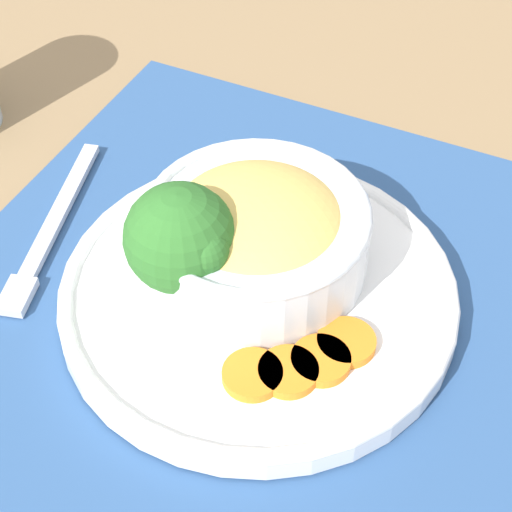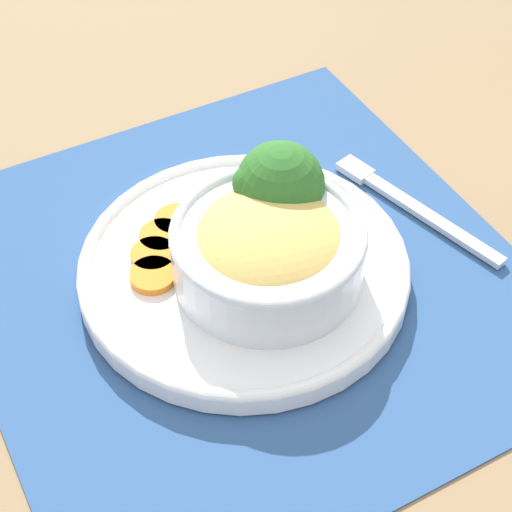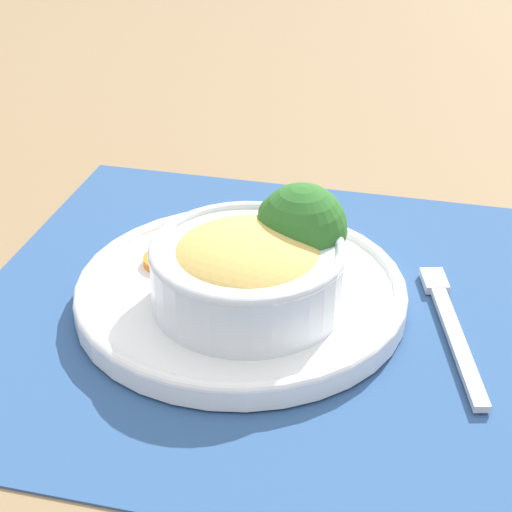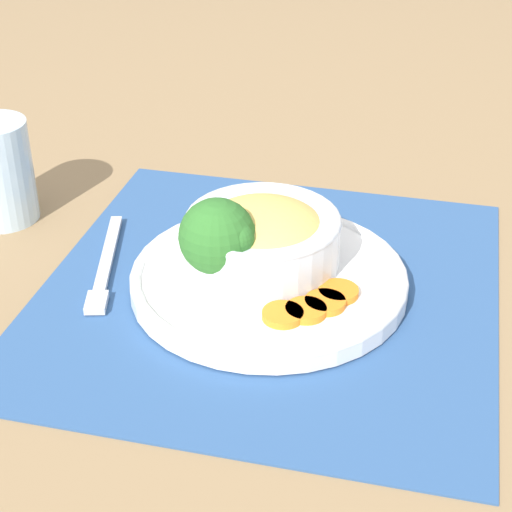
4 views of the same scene
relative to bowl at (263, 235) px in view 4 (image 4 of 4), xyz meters
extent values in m
plane|color=#8C704C|center=(-0.01, 0.02, -0.05)|extent=(4.00, 4.00, 0.00)
cube|color=#2D5184|center=(-0.01, 0.02, -0.05)|extent=(0.48, 0.50, 0.00)
cylinder|color=white|center=(-0.01, 0.02, -0.04)|extent=(0.27, 0.27, 0.02)
torus|color=white|center=(-0.01, 0.02, -0.03)|extent=(0.27, 0.27, 0.01)
cylinder|color=silver|center=(0.00, 0.00, -0.01)|extent=(0.15, 0.15, 0.05)
torus|color=silver|center=(0.00, 0.00, 0.02)|extent=(0.15, 0.15, 0.01)
ellipsoid|color=#E0B75B|center=(0.00, 0.00, 0.01)|extent=(0.12, 0.12, 0.05)
cylinder|color=#84AD5B|center=(0.04, 0.04, -0.02)|extent=(0.03, 0.03, 0.02)
sphere|color=#2D6B28|center=(0.04, 0.04, 0.02)|extent=(0.07, 0.07, 0.07)
sphere|color=#2D6B28|center=(0.02, 0.05, 0.02)|extent=(0.03, 0.03, 0.03)
sphere|color=#2D6B28|center=(0.06, 0.03, 0.02)|extent=(0.03, 0.03, 0.03)
cylinder|color=orange|center=(-0.03, 0.09, -0.03)|extent=(0.04, 0.04, 0.01)
cylinder|color=orange|center=(-0.05, 0.08, -0.03)|extent=(0.04, 0.04, 0.01)
cylinder|color=orange|center=(-0.07, 0.07, -0.03)|extent=(0.04, 0.04, 0.01)
cylinder|color=orange|center=(-0.08, 0.05, -0.03)|extent=(0.04, 0.04, 0.01)
cylinder|color=silver|center=(0.31, -0.08, -0.01)|extent=(0.07, 0.07, 0.07)
cube|color=silver|center=(0.16, 0.00, -0.04)|extent=(0.04, 0.18, 0.01)
cube|color=silver|center=(0.15, 0.08, -0.04)|extent=(0.03, 0.04, 0.01)
camera|label=1|loc=(-0.14, 0.38, 0.40)|focal=60.00mm
camera|label=2|loc=(-0.26, -0.38, 0.48)|focal=60.00mm
camera|label=3|loc=(0.09, -0.56, 0.35)|focal=60.00mm
camera|label=4|loc=(-0.10, 0.72, 0.42)|focal=60.00mm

